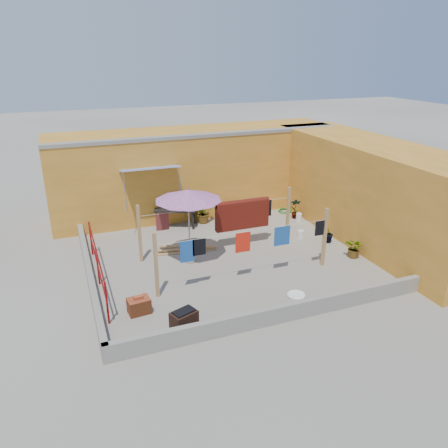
% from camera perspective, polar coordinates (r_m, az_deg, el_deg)
% --- Properties ---
extents(ground, '(80.00, 80.00, 0.00)m').
position_cam_1_polar(ground, '(13.49, 0.45, -4.57)').
color(ground, '#9E998E').
rests_on(ground, ground).
extents(wall_back, '(11.00, 3.27, 3.21)m').
position_cam_1_polar(wall_back, '(17.26, -3.73, 7.00)').
color(wall_back, orange).
rests_on(wall_back, ground).
extents(wall_right, '(2.40, 9.00, 3.20)m').
position_cam_1_polar(wall_right, '(15.45, 18.77, 4.08)').
color(wall_right, orange).
rests_on(wall_right, ground).
extents(parapet_front, '(8.30, 0.16, 0.44)m').
position_cam_1_polar(parapet_front, '(10.56, 7.71, -11.48)').
color(parapet_front, gray).
rests_on(parapet_front, ground).
extents(parapet_left, '(0.16, 7.30, 0.44)m').
position_cam_1_polar(parapet_left, '(12.64, -17.14, -6.40)').
color(parapet_left, gray).
rests_on(parapet_left, ground).
extents(red_railing, '(0.05, 4.20, 1.10)m').
position_cam_1_polar(red_railing, '(12.25, -16.25, -4.60)').
color(red_railing, maroon).
rests_on(red_railing, ground).
extents(clothesline_rig, '(5.09, 2.35, 1.80)m').
position_cam_1_polar(clothesline_rig, '(13.77, 2.17, 0.69)').
color(clothesline_rig, tan).
rests_on(clothesline_rig, ground).
extents(patio_umbrella, '(2.30, 2.30, 2.34)m').
position_cam_1_polar(patio_umbrella, '(12.58, -4.72, 3.73)').
color(patio_umbrella, gray).
rests_on(patio_umbrella, ground).
extents(outdoor_table, '(1.66, 1.26, 0.70)m').
position_cam_1_polar(outdoor_table, '(15.85, -6.33, 1.85)').
color(outdoor_table, black).
rests_on(outdoor_table, ground).
extents(brick_stack, '(0.57, 0.44, 0.46)m').
position_cam_1_polar(brick_stack, '(10.99, -11.04, -10.41)').
color(brick_stack, '#994623').
rests_on(brick_stack, ground).
extents(lumber_pile, '(1.95, 0.84, 0.12)m').
position_cam_1_polar(lumber_pile, '(14.02, -4.92, -3.32)').
color(lumber_pile, tan).
rests_on(lumber_pile, ground).
extents(brazier, '(0.68, 0.56, 0.52)m').
position_cam_1_polar(brazier, '(10.20, -5.24, -12.45)').
color(brazier, black).
rests_on(brazier, ground).
extents(white_basin, '(0.48, 0.48, 0.08)m').
position_cam_1_polar(white_basin, '(11.65, 9.42, -9.18)').
color(white_basin, white).
rests_on(white_basin, ground).
extents(water_jug_a, '(0.21, 0.21, 0.34)m').
position_cam_1_polar(water_jug_a, '(15.10, 9.99, -1.33)').
color(water_jug_a, white).
rests_on(water_jug_a, ground).
extents(water_jug_b, '(0.22, 0.22, 0.34)m').
position_cam_1_polar(water_jug_b, '(16.65, 9.76, 0.90)').
color(water_jug_b, white).
rests_on(water_jug_b, ground).
extents(green_hose, '(0.55, 0.55, 0.08)m').
position_cam_1_polar(green_hose, '(17.56, 7.95, 1.72)').
color(green_hose, '#1C6F18').
rests_on(green_hose, ground).
extents(plant_back_a, '(0.94, 0.89, 0.84)m').
position_cam_1_polar(plant_back_a, '(16.19, -2.71, 1.61)').
color(plant_back_a, '#1B5F1C').
rests_on(plant_back_a, ground).
extents(plant_back_b, '(0.38, 0.38, 0.60)m').
position_cam_1_polar(plant_back_b, '(16.61, 1.09, 1.72)').
color(plant_back_b, '#1B5F1C').
rests_on(plant_back_b, ground).
extents(plant_right_a, '(0.51, 0.44, 0.81)m').
position_cam_1_polar(plant_right_a, '(16.80, 9.32, 2.03)').
color(plant_right_a, '#1B5F1C').
rests_on(plant_right_a, ground).
extents(plant_right_b, '(0.47, 0.46, 0.67)m').
position_cam_1_polar(plant_right_b, '(14.88, 13.46, -1.20)').
color(plant_right_b, '#1B5F1C').
rests_on(plant_right_b, ground).
extents(plant_right_c, '(0.62, 0.68, 0.63)m').
position_cam_1_polar(plant_right_c, '(14.03, 16.72, -3.05)').
color(plant_right_c, '#1B5F1C').
rests_on(plant_right_c, ground).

